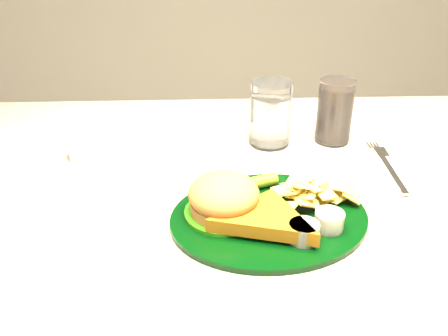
% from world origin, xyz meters
% --- Properties ---
extents(dinner_plate, '(0.34, 0.30, 0.07)m').
position_xyz_m(dinner_plate, '(0.04, -0.11, 0.78)').
color(dinner_plate, black).
rests_on(dinner_plate, table).
extents(water_glass, '(0.10, 0.10, 0.13)m').
position_xyz_m(water_glass, '(0.07, 0.16, 0.81)').
color(water_glass, silver).
rests_on(water_glass, table).
extents(cola_glass, '(0.07, 0.07, 0.13)m').
position_xyz_m(cola_glass, '(0.20, 0.16, 0.81)').
color(cola_glass, black).
rests_on(cola_glass, table).
extents(fork_napkin, '(0.13, 0.17, 0.01)m').
position_xyz_m(fork_napkin, '(0.27, 0.02, 0.76)').
color(fork_napkin, white).
rests_on(fork_napkin, table).
extents(ramekin, '(0.06, 0.06, 0.03)m').
position_xyz_m(ramekin, '(-0.29, 0.10, 0.77)').
color(ramekin, white).
rests_on(ramekin, table).
extents(wrapped_straw, '(0.23, 0.16, 0.01)m').
position_xyz_m(wrapped_straw, '(-0.08, 0.12, 0.75)').
color(wrapped_straw, white).
rests_on(wrapped_straw, table).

